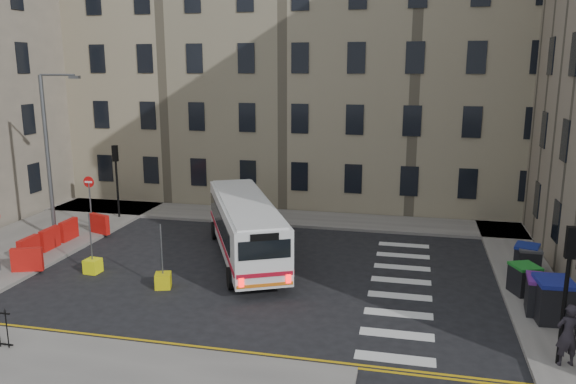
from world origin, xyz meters
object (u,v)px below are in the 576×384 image
at_px(wheelie_bin_c, 524,279).
at_px(wheelie_bin_d, 529,260).
at_px(bollard_chevron, 163,281).
at_px(bus, 245,226).
at_px(bollard_yellow, 93,266).
at_px(streetlamp, 48,155).
at_px(wheelie_bin_a, 553,300).
at_px(wheelie_bin_e, 526,258).
at_px(wheelie_bin_b, 542,295).
at_px(pedestrian, 568,335).

distance_m(wheelie_bin_c, wheelie_bin_d, 2.30).
bearing_deg(bollard_chevron, bus, 62.36).
distance_m(wheelie_bin_c, bollard_yellow, 17.34).
height_order(streetlamp, bus, streetlamp).
height_order(wheelie_bin_a, wheelie_bin_d, wheelie_bin_a).
relative_size(wheelie_bin_c, bollard_yellow, 2.13).
relative_size(wheelie_bin_e, bollard_chevron, 2.12).
bearing_deg(wheelie_bin_a, wheelie_bin_b, 109.61).
height_order(wheelie_bin_c, pedestrian, pedestrian).
distance_m(wheelie_bin_d, wheelie_bin_e, 0.24).
xyz_separation_m(wheelie_bin_b, pedestrian, (-0.04, -3.57, 0.27)).
height_order(wheelie_bin_d, bollard_yellow, wheelie_bin_d).
bearing_deg(wheelie_bin_c, bollard_chevron, 166.48).
distance_m(streetlamp, wheelie_bin_b, 22.45).
bearing_deg(wheelie_bin_d, wheelie_bin_a, -89.35).
height_order(bus, wheelie_bin_e, bus).
bearing_deg(wheelie_bin_a, wheelie_bin_d, 85.29).
distance_m(bus, pedestrian, 13.80).
relative_size(streetlamp, bollard_yellow, 13.57).
distance_m(bus, wheelie_bin_e, 12.07).
bearing_deg(wheelie_bin_e, pedestrian, -74.52).
height_order(bus, wheelie_bin_b, bus).
height_order(wheelie_bin_c, bollard_yellow, wheelie_bin_c).
bearing_deg(bollard_yellow, wheelie_bin_c, 4.32).
bearing_deg(wheelie_bin_b, bollard_yellow, -176.00).
bearing_deg(bus, streetlamp, 152.58).
distance_m(streetlamp, wheelie_bin_d, 22.39).
relative_size(streetlamp, bus, 0.84).
bearing_deg(bollard_chevron, wheelie_bin_c, 9.09).
bearing_deg(bus, pedestrian, -57.00).
xyz_separation_m(wheelie_bin_a, wheelie_bin_d, (0.05, 4.49, -0.17)).
distance_m(bus, wheelie_bin_b, 12.37).
bearing_deg(pedestrian, bollard_chevron, -29.08).
relative_size(streetlamp, wheelie_bin_a, 5.59).
height_order(bus, wheelie_bin_d, bus).
bearing_deg(wheelie_bin_c, bollard_yellow, 161.72).
distance_m(wheelie_bin_b, bollard_chevron, 13.95).
distance_m(wheelie_bin_e, pedestrian, 7.79).
bearing_deg(wheelie_bin_b, wheelie_bin_a, -60.91).
height_order(bollard_yellow, bollard_chevron, same).
height_order(wheelie_bin_a, wheelie_bin_b, wheelie_bin_a).
distance_m(wheelie_bin_b, wheelie_bin_c, 1.76).
bearing_deg(bus, bollard_chevron, -143.16).
bearing_deg(wheelie_bin_d, wheelie_bin_b, -92.75).
bearing_deg(bollard_chevron, streetlamp, 150.72).
xyz_separation_m(wheelie_bin_d, wheelie_bin_e, (-0.05, 0.24, 0.02)).
xyz_separation_m(bollard_yellow, bollard_chevron, (3.62, -0.88, 0.00)).
bearing_deg(bus, wheelie_bin_d, -23.92).
xyz_separation_m(wheelie_bin_b, bollard_yellow, (-17.55, 0.43, -0.51)).
bearing_deg(streetlamp, wheelie_bin_c, -5.91).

